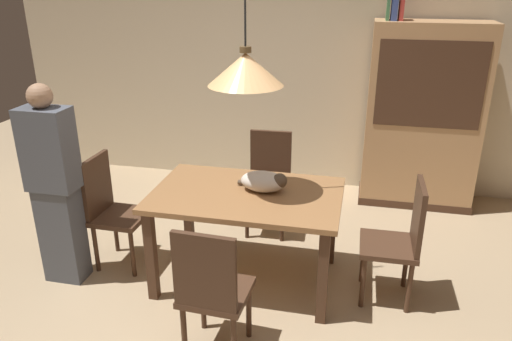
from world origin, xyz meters
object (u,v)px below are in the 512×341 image
book_blue_wide (395,7)px  book_red_tall (402,5)px  cat_sleeping (265,181)px  person_standing (55,187)px  chair_near_front (212,288)px  pendant_lamp (246,69)px  chair_right_side (401,237)px  hutch_bookcase (422,121)px  book_green_slim (388,5)px  dining_table (247,205)px  chair_far_back (269,178)px  chair_left_side (111,207)px

book_blue_wide → book_red_tall: (0.06, 0.00, 0.02)m
cat_sleeping → person_standing: person_standing is taller
chair_near_front → book_red_tall: bearing=68.0°
pendant_lamp → book_red_tall: (1.07, 1.77, 0.33)m
chair_right_side → hutch_bookcase: bearing=81.8°
book_blue_wide → book_green_slim: bearing=180.0°
cat_sleeping → book_red_tall: bearing=61.2°
pendant_lamp → book_red_tall: size_ratio=4.64×
dining_table → chair_far_back: size_ratio=1.51×
cat_sleeping → book_blue_wide: bearing=62.8°
book_green_slim → book_blue_wide: book_green_slim is taller
chair_left_side → pendant_lamp: (1.13, -0.00, 1.15)m
book_green_slim → book_red_tall: book_red_tall is taller
cat_sleeping → book_red_tall: (0.94, 1.71, 1.16)m
chair_near_front → book_blue_wide: size_ratio=3.88×
chair_far_back → book_green_slim: bearing=43.3°
chair_right_side → hutch_bookcase: size_ratio=0.50×
chair_left_side → book_red_tall: 3.19m
cat_sleeping → pendant_lamp: bearing=-154.4°
chair_far_back → book_red_tall: (1.07, 0.90, 1.48)m
cat_sleeping → chair_right_side: bearing=-3.3°
chair_far_back → hutch_bookcase: hutch_bookcase is taller
chair_right_side → pendant_lamp: pendant_lamp is taller
dining_table → chair_left_side: chair_left_side is taller
chair_near_front → book_red_tall: (1.07, 2.65, 1.48)m
pendant_lamp → chair_left_side: bearing=179.9°
pendant_lamp → book_blue_wide: (1.00, 1.77, 0.31)m
cat_sleeping → hutch_bookcase: 2.13m
chair_left_side → pendant_lamp: 1.61m
chair_left_side → book_red_tall: (2.20, 1.77, 1.48)m
chair_left_side → hutch_bookcase: hutch_bookcase is taller
chair_left_side → person_standing: bearing=-133.3°
dining_table → hutch_bookcase: (1.38, 1.77, 0.24)m
chair_near_front → book_green_slim: book_green_slim is taller
chair_right_side → person_standing: person_standing is taller
chair_far_back → pendant_lamp: size_ratio=0.72×
chair_far_back → person_standing: 1.84m
pendant_lamp → book_red_tall: 2.10m
chair_near_front → chair_left_side: (-1.12, 0.88, 0.00)m
book_green_slim → book_blue_wide: (0.06, 0.00, -0.01)m
chair_far_back → pendant_lamp: 1.45m
chair_left_side → hutch_bookcase: (2.51, 1.77, 0.38)m
pendant_lamp → chair_far_back: bearing=90.2°
cat_sleeping → book_green_slim: bearing=64.3°
cat_sleeping → book_red_tall: book_red_tall is taller
dining_table → pendant_lamp: size_ratio=1.08×
pendant_lamp → book_red_tall: bearing=59.0°
pendant_lamp → hutch_bookcase: size_ratio=0.70×
cat_sleeping → hutch_bookcase: bearing=53.7°
person_standing → hutch_bookcase: bearing=36.5°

